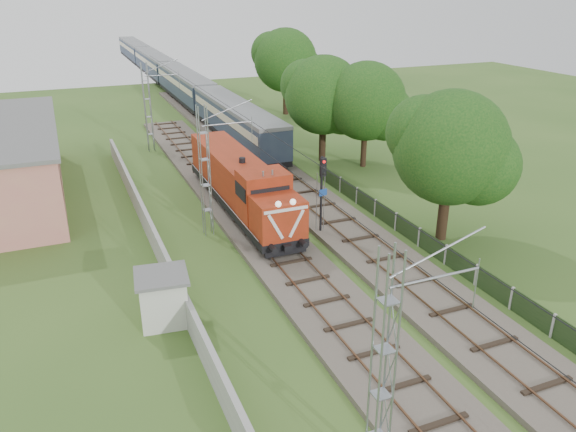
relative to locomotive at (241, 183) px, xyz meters
name	(u,v)px	position (x,y,z in m)	size (l,w,h in m)	color
ground	(341,324)	(0.00, -14.55, -2.14)	(140.00, 140.00, 0.00)	#375720
track_main	(284,256)	(0.00, -7.55, -1.96)	(4.20, 70.00, 0.45)	#6B6054
track_side	(280,177)	(5.00, 5.45, -1.96)	(4.20, 80.00, 0.45)	#6B6054
catenary	(206,172)	(-2.95, -2.55, 1.91)	(3.31, 70.00, 8.00)	gray
boundary_wall	(151,232)	(-6.50, -2.55, -1.39)	(0.25, 40.00, 1.50)	#9E9E99
fence	(446,255)	(8.00, -11.55, -1.54)	(0.12, 32.00, 1.20)	black
locomotive	(241,183)	(0.00, 0.00, 0.00)	(2.83, 16.14, 4.10)	black
coach_rake	(168,72)	(5.00, 49.08, 0.27)	(2.88, 85.78, 3.32)	black
signal_post	(322,182)	(3.34, -5.44, 1.32)	(0.55, 0.43, 5.03)	black
relay_hut	(163,298)	(-7.40, -11.22, -0.92)	(2.60, 2.60, 2.42)	beige
tree_a	(452,149)	(9.97, -8.64, 3.49)	(6.96, 6.63, 9.02)	#382417
tree_b	(367,102)	(12.82, 5.90, 3.30)	(6.72, 6.40, 8.72)	#382417
tree_c	(325,96)	(10.36, 8.78, 3.47)	(6.94, 6.60, 8.99)	#382417
tree_d	(286,61)	(14.50, 27.23, 3.97)	(7.55, 7.19, 9.79)	#382417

